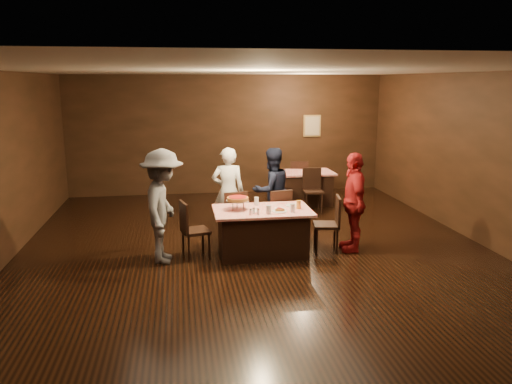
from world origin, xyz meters
TOP-DOWN VIEW (x-y plane):
  - room at (0.00, 0.01)m, footprint 10.00×10.04m
  - main_table at (0.08, 0.17)m, footprint 1.60×1.00m
  - back_table at (1.66, 3.47)m, footprint 1.30×0.90m
  - chair_far_left at (-0.32, 0.92)m, footprint 0.48×0.48m
  - chair_far_right at (0.48, 0.92)m, footprint 0.49×0.49m
  - chair_end_left at (-1.02, 0.17)m, footprint 0.51×0.51m
  - chair_end_right at (1.18, 0.17)m, footprint 0.49×0.49m
  - chair_back_near at (1.66, 2.77)m, footprint 0.46×0.46m
  - chair_back_far at (1.66, 4.07)m, footprint 0.50×0.50m
  - diner_white_jacket at (-0.37, 1.36)m, footprint 0.62×0.43m
  - diner_navy_hoodie at (0.47, 1.38)m, footprint 0.96×0.87m
  - diner_grey_knit at (-1.52, 0.09)m, footprint 0.82×1.25m
  - diner_red_shirt at (1.64, 0.15)m, footprint 0.54×1.03m
  - pizza_stand at (-0.32, 0.22)m, footprint 0.38×0.38m
  - plate_with_slice at (0.33, -0.01)m, footprint 0.25×0.25m
  - plate_empty at (0.63, 0.32)m, footprint 0.25×0.25m
  - glass_front_left at (0.13, -0.13)m, footprint 0.08×0.08m
  - glass_front_right at (0.53, -0.08)m, footprint 0.08×0.08m
  - glass_amber at (0.68, 0.12)m, footprint 0.08×0.08m
  - glass_back at (0.03, 0.47)m, footprint 0.08×0.08m
  - condiments at (-0.10, -0.11)m, footprint 0.17×0.10m
  - napkin_center at (0.38, 0.17)m, footprint 0.19×0.19m
  - napkin_left at (-0.07, 0.12)m, footprint 0.21×0.21m

SIDE VIEW (x-z plane):
  - main_table at x=0.08m, z-range 0.00..0.77m
  - back_table at x=1.66m, z-range 0.00..0.77m
  - chair_far_left at x=-0.32m, z-range 0.00..0.95m
  - chair_far_right at x=0.48m, z-range 0.00..0.95m
  - chair_end_left at x=-1.02m, z-range 0.00..0.95m
  - chair_end_right at x=1.18m, z-range 0.00..0.95m
  - chair_back_near at x=1.66m, z-range 0.00..0.95m
  - chair_back_far at x=1.66m, z-range 0.00..0.95m
  - napkin_center at x=0.38m, z-range 0.77..0.78m
  - napkin_left at x=-0.07m, z-range 0.77..0.78m
  - plate_empty at x=0.63m, z-range 0.77..0.78m
  - plate_with_slice at x=0.33m, z-range 0.76..0.83m
  - diner_navy_hoodie at x=0.47m, z-range 0.00..1.63m
  - condiments at x=-0.10m, z-range 0.77..0.87m
  - diner_white_jacket at x=-0.37m, z-range 0.00..1.66m
  - glass_front_left at x=0.13m, z-range 0.77..0.91m
  - glass_front_right at x=0.53m, z-range 0.77..0.91m
  - glass_amber at x=0.68m, z-range 0.77..0.91m
  - glass_back at x=0.03m, z-range 0.77..0.91m
  - diner_red_shirt at x=1.64m, z-range 0.00..1.69m
  - diner_grey_knit at x=-1.52m, z-range 0.00..1.81m
  - pizza_stand at x=-0.32m, z-range 0.84..1.06m
  - room at x=0.00m, z-range 0.63..3.65m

